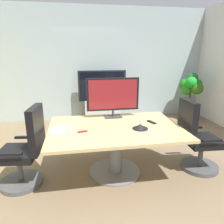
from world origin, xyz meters
TOP-DOWN VIEW (x-y plane):
  - ground_plane at (0.00, 0.00)m, footprint 7.19×7.19m
  - wall_back_glass_partition at (0.00, 2.89)m, footprint 6.19×0.10m
  - conference_table at (0.10, 0.03)m, footprint 1.85×1.30m
  - office_chair_left at (-1.12, -0.05)m, footprint 0.62×0.60m
  - office_chair_right at (1.32, -0.08)m, footprint 0.61×0.58m
  - tv_monitor at (0.15, 0.51)m, footprint 0.84×0.18m
  - wall_display_unit at (0.24, 2.53)m, footprint 1.20×0.36m
  - potted_plant at (2.52, 2.24)m, footprint 0.58×0.68m
  - conference_phone at (0.43, -0.11)m, footprint 0.22×0.22m
  - remote_control at (0.67, 0.12)m, footprint 0.10×0.18m
  - whiteboard_marker at (-0.36, -0.10)m, footprint 0.13×0.05m
  - paper_notepad at (-0.68, 0.05)m, footprint 0.22×0.31m

SIDE VIEW (x-z plane):
  - ground_plane at x=0.00m, z-range 0.00..0.00m
  - wall_display_unit at x=0.24m, z-range -0.21..1.10m
  - office_chair_left at x=-1.12m, z-range -0.09..1.00m
  - office_chair_right at x=1.32m, z-range -0.09..1.00m
  - conference_table at x=0.10m, z-range 0.19..0.91m
  - paper_notepad at x=-0.68m, z-range 0.72..0.73m
  - remote_control at x=0.67m, z-range 0.72..0.74m
  - whiteboard_marker at x=-0.36m, z-range 0.72..0.74m
  - conference_phone at x=0.43m, z-range 0.72..0.79m
  - potted_plant at x=2.52m, z-range 0.16..1.39m
  - tv_monitor at x=0.15m, z-range 0.76..1.40m
  - wall_back_glass_partition at x=0.00m, z-range 0.00..2.86m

